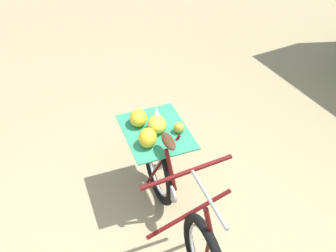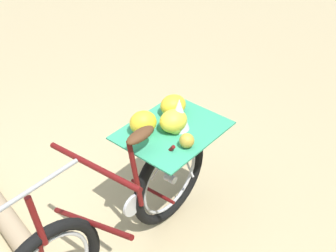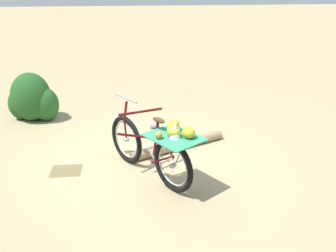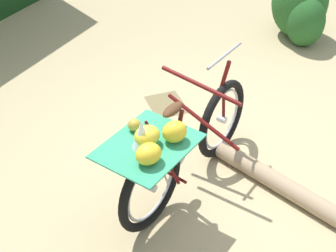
{
  "view_description": "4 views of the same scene",
  "coord_description": "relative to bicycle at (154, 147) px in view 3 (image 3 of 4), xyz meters",
  "views": [
    {
      "loc": [
        0.23,
        -1.89,
        3.03
      ],
      "look_at": [
        -0.42,
        0.75,
        0.83
      ],
      "focal_mm": 43.67,
      "sensor_mm": 36.0,
      "label": 1
    },
    {
      "loc": [
        1.68,
        0.08,
        2.47
      ],
      "look_at": [
        -0.43,
        0.65,
        0.88
      ],
      "focal_mm": 46.6,
      "sensor_mm": 36.0,
      "label": 2
    },
    {
      "loc": [
        -0.01,
        4.79,
        2.64
      ],
      "look_at": [
        -0.43,
        0.78,
        0.96
      ],
      "focal_mm": 39.01,
      "sensor_mm": 36.0,
      "label": 3
    },
    {
      "loc": [
        -3.03,
        1.49,
        2.93
      ],
      "look_at": [
        -0.55,
        0.57,
        0.93
      ],
      "focal_mm": 52.52,
      "sensor_mm": 36.0,
      "label": 4
    }
  ],
  "objects": [
    {
      "name": "ground_plane",
      "position": [
        0.28,
        -0.36,
        -0.49
      ],
      "size": [
        60.0,
        60.0,
        0.0
      ],
      "primitive_type": "plane",
      "color": "tan"
    },
    {
      "name": "shrub_cluster",
      "position": [
        2.17,
        -2.47,
        -0.07
      ],
      "size": [
        0.99,
        0.68,
        0.94
      ],
      "color": "#235623",
      "rests_on": "ground_plane"
    },
    {
      "name": "leaf_litter_patch",
      "position": [
        1.26,
        -0.34,
        -0.48
      ],
      "size": [
        0.44,
        0.36,
        0.01
      ],
      "primitive_type": "cube",
      "color": "olive",
      "rests_on": "ground_plane"
    },
    {
      "name": "fallen_log",
      "position": [
        -0.46,
        -0.87,
        -0.41
      ],
      "size": [
        1.6,
        0.84,
        0.16
      ],
      "primitive_type": "cylinder",
      "rotation": [
        0.0,
        1.57,
        0.43
      ],
      "color": "#9E8466",
      "rests_on": "ground_plane"
    },
    {
      "name": "path_stone",
      "position": [
        -0.13,
        -1.79,
        -0.43
      ],
      "size": [
        0.18,
        0.15,
        0.11
      ],
      "primitive_type": "ellipsoid",
      "color": "gray",
      "rests_on": "ground_plane"
    },
    {
      "name": "bicycle",
      "position": [
        0.0,
        0.0,
        0.0
      ],
      "size": [
        1.26,
        1.64,
        1.03
      ],
      "rotation": [
        0.0,
        0.0,
        -0.97
      ],
      "color": "black",
      "rests_on": "ground_plane"
    }
  ]
}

